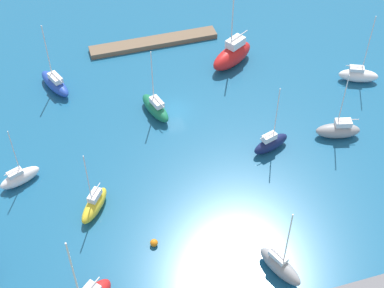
{
  "coord_description": "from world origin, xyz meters",
  "views": [
    {
      "loc": [
        13.23,
        52.23,
        47.64
      ],
      "look_at": [
        0.0,
        7.86,
        1.5
      ],
      "focal_mm": 53.03,
      "sensor_mm": 36.0,
      "label": 1
    }
  ],
  "objects_px": {
    "pier_dock": "(154,42)",
    "sailboat_white_far_north": "(20,177)",
    "sailboat_yellow_center_basin": "(94,204)",
    "sailboat_blue_lone_north": "(55,83)",
    "sailboat_green_off_beacon": "(155,107)",
    "sailboat_gray_by_breakwater": "(338,130)",
    "mooring_buoy_orange": "(154,243)",
    "sailboat_gray_outer_mooring": "(280,266)",
    "sailboat_red_far_south": "(232,55)",
    "sailboat_white_lone_south": "(358,75)",
    "sailboat_navy_mid_basin": "(271,143)"
  },
  "relations": [
    {
      "from": "sailboat_gray_by_breakwater",
      "to": "sailboat_navy_mid_basin",
      "type": "height_order",
      "value": "sailboat_gray_by_breakwater"
    },
    {
      "from": "mooring_buoy_orange",
      "to": "sailboat_white_far_north",
      "type": "bearing_deg",
      "value": -45.44
    },
    {
      "from": "sailboat_navy_mid_basin",
      "to": "sailboat_white_lone_south",
      "type": "distance_m",
      "value": 18.3
    },
    {
      "from": "sailboat_gray_by_breakwater",
      "to": "sailboat_red_far_south",
      "type": "height_order",
      "value": "sailboat_red_far_south"
    },
    {
      "from": "sailboat_white_far_north",
      "to": "sailboat_white_lone_south",
      "type": "relative_size",
      "value": 0.77
    },
    {
      "from": "sailboat_yellow_center_basin",
      "to": "sailboat_green_off_beacon",
      "type": "distance_m",
      "value": 16.44
    },
    {
      "from": "sailboat_green_off_beacon",
      "to": "sailboat_white_far_north",
      "type": "bearing_deg",
      "value": 95.74
    },
    {
      "from": "sailboat_red_far_south",
      "to": "sailboat_white_lone_south",
      "type": "bearing_deg",
      "value": 120.17
    },
    {
      "from": "pier_dock",
      "to": "sailboat_navy_mid_basin",
      "type": "bearing_deg",
      "value": 107.99
    },
    {
      "from": "sailboat_green_off_beacon",
      "to": "mooring_buoy_orange",
      "type": "relative_size",
      "value": 11.69
    },
    {
      "from": "sailboat_gray_by_breakwater",
      "to": "sailboat_navy_mid_basin",
      "type": "xyz_separation_m",
      "value": [
        8.6,
        -0.23,
        0.0
      ]
    },
    {
      "from": "sailboat_red_far_south",
      "to": "sailboat_navy_mid_basin",
      "type": "xyz_separation_m",
      "value": [
        1.21,
        16.99,
        -0.53
      ]
    },
    {
      "from": "sailboat_blue_lone_north",
      "to": "sailboat_yellow_center_basin",
      "type": "bearing_deg",
      "value": 161.61
    },
    {
      "from": "sailboat_yellow_center_basin",
      "to": "sailboat_blue_lone_north",
      "type": "height_order",
      "value": "sailboat_blue_lone_north"
    },
    {
      "from": "sailboat_red_far_south",
      "to": "sailboat_blue_lone_north",
      "type": "height_order",
      "value": "sailboat_red_far_south"
    },
    {
      "from": "pier_dock",
      "to": "sailboat_white_far_north",
      "type": "relative_size",
      "value": 2.39
    },
    {
      "from": "sailboat_yellow_center_basin",
      "to": "sailboat_gray_outer_mooring",
      "type": "distance_m",
      "value": 20.23
    },
    {
      "from": "pier_dock",
      "to": "sailboat_red_far_south",
      "type": "distance_m",
      "value": 12.07
    },
    {
      "from": "sailboat_gray_outer_mooring",
      "to": "mooring_buoy_orange",
      "type": "height_order",
      "value": "sailboat_gray_outer_mooring"
    },
    {
      "from": "sailboat_red_far_south",
      "to": "sailboat_white_lone_south",
      "type": "height_order",
      "value": "sailboat_red_far_south"
    },
    {
      "from": "sailboat_white_lone_south",
      "to": "mooring_buoy_orange",
      "type": "bearing_deg",
      "value": -127.79
    },
    {
      "from": "sailboat_green_off_beacon",
      "to": "sailboat_yellow_center_basin",
      "type": "bearing_deg",
      "value": 126.85
    },
    {
      "from": "sailboat_white_far_north",
      "to": "sailboat_gray_outer_mooring",
      "type": "height_order",
      "value": "sailboat_gray_outer_mooring"
    },
    {
      "from": "sailboat_white_far_north",
      "to": "sailboat_navy_mid_basin",
      "type": "height_order",
      "value": "sailboat_navy_mid_basin"
    },
    {
      "from": "sailboat_red_far_south",
      "to": "sailboat_gray_outer_mooring",
      "type": "relative_size",
      "value": 1.19
    },
    {
      "from": "sailboat_blue_lone_north",
      "to": "mooring_buoy_orange",
      "type": "height_order",
      "value": "sailboat_blue_lone_north"
    },
    {
      "from": "mooring_buoy_orange",
      "to": "sailboat_gray_outer_mooring",
      "type": "bearing_deg",
      "value": 149.09
    },
    {
      "from": "sailboat_blue_lone_north",
      "to": "sailboat_gray_outer_mooring",
      "type": "distance_m",
      "value": 38.43
    },
    {
      "from": "sailboat_white_lone_south",
      "to": "sailboat_gray_outer_mooring",
      "type": "xyz_separation_m",
      "value": [
        21.62,
        24.52,
        0.1
      ]
    },
    {
      "from": "sailboat_blue_lone_north",
      "to": "sailboat_green_off_beacon",
      "type": "relative_size",
      "value": 1.03
    },
    {
      "from": "sailboat_red_far_south",
      "to": "sailboat_gray_outer_mooring",
      "type": "bearing_deg",
      "value": 47.71
    },
    {
      "from": "sailboat_yellow_center_basin",
      "to": "sailboat_navy_mid_basin",
      "type": "bearing_deg",
      "value": 134.94
    },
    {
      "from": "sailboat_white_far_north",
      "to": "sailboat_white_lone_south",
      "type": "xyz_separation_m",
      "value": [
        -44.67,
        -5.64,
        0.07
      ]
    },
    {
      "from": "pier_dock",
      "to": "sailboat_red_far_south",
      "type": "relative_size",
      "value": 1.68
    },
    {
      "from": "sailboat_green_off_beacon",
      "to": "sailboat_gray_outer_mooring",
      "type": "distance_m",
      "value": 26.42
    },
    {
      "from": "sailboat_gray_outer_mooring",
      "to": "sailboat_green_off_beacon",
      "type": "bearing_deg",
      "value": 169.86
    },
    {
      "from": "sailboat_yellow_center_basin",
      "to": "sailboat_white_lone_south",
      "type": "distance_m",
      "value": 39.26
    },
    {
      "from": "sailboat_white_far_north",
      "to": "sailboat_gray_outer_mooring",
      "type": "bearing_deg",
      "value": -61.47
    },
    {
      "from": "sailboat_blue_lone_north",
      "to": "pier_dock",
      "type": "bearing_deg",
      "value": -89.7
    },
    {
      "from": "mooring_buoy_orange",
      "to": "sailboat_white_lone_south",
      "type": "bearing_deg",
      "value": -150.98
    },
    {
      "from": "sailboat_blue_lone_north",
      "to": "mooring_buoy_orange",
      "type": "distance_m",
      "value": 28.55
    },
    {
      "from": "sailboat_gray_by_breakwater",
      "to": "sailboat_red_far_south",
      "type": "bearing_deg",
      "value": -52.36
    },
    {
      "from": "sailboat_gray_by_breakwater",
      "to": "mooring_buoy_orange",
      "type": "height_order",
      "value": "sailboat_gray_by_breakwater"
    },
    {
      "from": "pier_dock",
      "to": "sailboat_gray_by_breakwater",
      "type": "height_order",
      "value": "sailboat_gray_by_breakwater"
    },
    {
      "from": "pier_dock",
      "to": "sailboat_blue_lone_north",
      "type": "bearing_deg",
      "value": 22.67
    },
    {
      "from": "sailboat_navy_mid_basin",
      "to": "sailboat_green_off_beacon",
      "type": "distance_m",
      "value": 15.13
    },
    {
      "from": "sailboat_gray_by_breakwater",
      "to": "sailboat_green_off_beacon",
      "type": "relative_size",
      "value": 1.0
    },
    {
      "from": "sailboat_navy_mid_basin",
      "to": "mooring_buoy_orange",
      "type": "height_order",
      "value": "sailboat_navy_mid_basin"
    },
    {
      "from": "sailboat_white_far_north",
      "to": "sailboat_yellow_center_basin",
      "type": "bearing_deg",
      "value": -62.88
    },
    {
      "from": "sailboat_gray_outer_mooring",
      "to": "sailboat_white_lone_south",
      "type": "bearing_deg",
      "value": 115.58
    }
  ]
}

